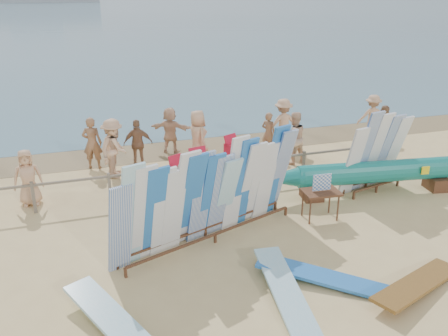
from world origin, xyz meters
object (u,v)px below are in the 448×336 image
object	(u,v)px
beachgoer_4	(138,143)
beachgoer_7	(268,133)
vendor_table	(320,204)
flat_board_d	(321,282)
main_surfboard_rack	(210,196)
beach_chair_right	(180,173)
outrigger_canoe	(377,173)
flat_board_b	(285,296)
beachgoer_3	(113,148)
stroller	(237,157)
beachgoer_2	(116,149)
flat_board_c	(417,290)
beachgoer_0	(28,178)
flat_board_a	(116,332)
beachgoer_10	(382,132)
beachgoer_extra_0	(372,117)
beachgoer_9	(283,124)
beach_chair_left	(201,169)
beachgoer_6	(198,138)
side_surfboard_rack	(375,154)
beachgoer_8	(294,138)
beachgoer_1	(92,143)
beachgoer_5	(170,130)

from	to	relation	value
beachgoer_4	beachgoer_7	bearing A→B (deg)	-174.38
vendor_table	flat_board_d	world-z (taller)	vendor_table
main_surfboard_rack	beach_chair_right	bearing A→B (deg)	67.94
outrigger_canoe	vendor_table	bearing A→B (deg)	-150.77
flat_board_b	beachgoer_3	size ratio (longest dim) A/B	1.43
flat_board_d	stroller	xyz separation A→B (m)	(0.47, 6.53, 0.47)
stroller	beachgoer_2	world-z (taller)	beachgoer_2
outrigger_canoe	beachgoer_4	bearing A→B (deg)	152.95
beach_chair_right	flat_board_d	bearing A→B (deg)	-103.06
flat_board_c	flat_board_b	bearing A→B (deg)	53.73
stroller	beachgoer_0	bearing A→B (deg)	161.28
flat_board_a	flat_board_c	distance (m)	5.96
beach_chair_right	beachgoer_10	distance (m)	7.31
main_surfboard_rack	vendor_table	size ratio (longest dim) A/B	3.96
beach_chair_right	beachgoer_extra_0	size ratio (longest dim) A/B	0.45
beachgoer_2	beachgoer_extra_0	bearing A→B (deg)	-72.87
stroller	beachgoer_0	xyz separation A→B (m)	(-6.37, -0.68, 0.33)
main_surfboard_rack	vendor_table	distance (m)	3.13
beachgoer_3	beachgoer_9	xyz separation A→B (m)	(6.30, 0.90, -0.00)
beach_chair_right	beachgoer_extra_0	world-z (taller)	beachgoer_extra_0
beachgoer_extra_0	beach_chair_left	bearing A→B (deg)	30.99
flat_board_b	beachgoer_9	bearing A→B (deg)	72.33
beachgoer_4	beachgoer_6	bearing A→B (deg)	175.57
flat_board_b	beachgoer_10	bearing A→B (deg)	50.33
side_surfboard_rack	outrigger_canoe	xyz separation A→B (m)	(-0.04, -0.26, -0.49)
side_surfboard_rack	beachgoer_8	xyz separation A→B (m)	(-1.23, 2.83, -0.24)
flat_board_d	beachgoer_4	bearing A→B (deg)	56.53
beachgoer_extra_0	beachgoer_1	xyz separation A→B (m)	(-10.78, -0.04, 0.00)
beachgoer_3	beachgoer_5	distance (m)	2.79
beach_chair_right	beachgoer_0	distance (m)	4.43
beachgoer_5	beachgoer_0	distance (m)	5.63
beachgoer_extra_0	beachgoer_1	world-z (taller)	beachgoer_1
beachgoer_7	beachgoer_6	bearing A→B (deg)	59.45
beachgoer_5	beachgoer_2	distance (m)	2.68
flat_board_b	beachgoer_4	size ratio (longest dim) A/B	1.65
flat_board_c	beachgoer_0	bearing A→B (deg)	26.04
side_surfboard_rack	beachgoer_extra_0	size ratio (longest dim) A/B	1.45
beachgoer_0	beach_chair_left	bearing A→B (deg)	2.54
stroller	beachgoer_7	world-z (taller)	beachgoer_7
beachgoer_8	beachgoer_1	bearing A→B (deg)	-20.11
main_surfboard_rack	flat_board_b	xyz separation A→B (m)	(0.76, -2.61, -1.14)
vendor_table	beach_chair_right	bearing A→B (deg)	131.80
outrigger_canoe	beachgoer_9	xyz separation A→B (m)	(-0.85, 4.73, 0.28)
beachgoer_9	beachgoer_5	bearing A→B (deg)	-9.39
side_surfboard_rack	outrigger_canoe	distance (m)	0.56
beachgoer_8	beachgoer_4	world-z (taller)	beachgoer_8
beachgoer_8	beachgoer_6	xyz separation A→B (m)	(-3.12, 0.91, 0.04)
beachgoer_1	stroller	bearing A→B (deg)	176.17
flat_board_c	beachgoer_6	bearing A→B (deg)	-6.92
flat_board_b	stroller	world-z (taller)	stroller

